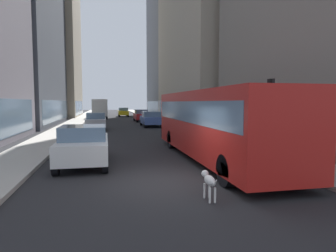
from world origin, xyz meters
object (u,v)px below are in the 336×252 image
object	(u,v)px
car_black_suv	(101,112)
car_blue_hatchback	(151,119)
dalmatian_dog	(209,181)
pedestrian_with_handbag	(237,127)
car_yellow_taxi	(123,112)
car_white_van	(84,145)
traffic_light_near	(272,106)
pedestrian_in_coat	(233,129)
transit_bus	(213,120)
box_truck	(100,108)
car_silver_sedan	(96,121)
car_red_coupe	(141,115)

from	to	relation	value
car_black_suv	car_blue_hatchback	bearing A→B (deg)	-77.20
car_blue_hatchback	dalmatian_dog	xyz separation A→B (m)	(-2.06, -23.77, -0.31)
car_black_suv	pedestrian_with_handbag	world-z (taller)	pedestrian_with_handbag
car_yellow_taxi	pedestrian_with_handbag	world-z (taller)	pedestrian_with_handbag
car_blue_hatchback	car_white_van	xyz separation A→B (m)	(-5.60, -18.49, 0.00)
dalmatian_dog	traffic_light_near	xyz separation A→B (m)	(4.16, 3.92, 1.92)
car_white_van	pedestrian_in_coat	world-z (taller)	pedestrian_in_coat
transit_bus	box_truck	distance (m)	36.62
car_silver_sedan	car_black_suv	bearing A→B (deg)	90.00
car_blue_hatchback	pedestrian_with_handbag	xyz separation A→B (m)	(3.29, -14.03, 0.19)
car_yellow_taxi	car_black_suv	bearing A→B (deg)	158.60
car_red_coupe	pedestrian_with_handbag	world-z (taller)	pedestrian_with_handbag
car_yellow_taxi	traffic_light_near	distance (m)	43.12
car_yellow_taxi	car_silver_sedan	xyz separation A→B (m)	(-4.00, -25.95, -0.00)
box_truck	traffic_light_near	bearing A→B (deg)	-78.38
car_blue_hatchback	pedestrian_in_coat	xyz separation A→B (m)	(2.65, -14.86, 0.19)
car_white_van	pedestrian_in_coat	bearing A→B (deg)	23.75
car_red_coupe	dalmatian_dog	size ratio (longest dim) A/B	4.75
car_red_coupe	car_white_van	world-z (taller)	same
car_yellow_taxi	car_silver_sedan	world-z (taller)	same
car_red_coupe	pedestrian_in_coat	xyz separation A→B (m)	(2.65, -23.63, 0.19)
box_truck	pedestrian_in_coat	bearing A→B (deg)	-75.73
transit_bus	car_silver_sedan	distance (m)	16.73
car_silver_sedan	car_blue_hatchback	bearing A→B (deg)	27.08
car_black_suv	box_truck	bearing A→B (deg)	-90.00
traffic_light_near	car_red_coupe	bearing A→B (deg)	94.20
pedestrian_with_handbag	pedestrian_in_coat	xyz separation A→B (m)	(-0.63, -0.83, -0.00)
pedestrian_with_handbag	traffic_light_near	size ratio (longest dim) A/B	0.50
transit_bus	pedestrian_with_handbag	size ratio (longest dim) A/B	6.82
car_red_coupe	car_silver_sedan	xyz separation A→B (m)	(-5.60, -11.63, -0.00)
car_red_coupe	pedestrian_in_coat	size ratio (longest dim) A/B	2.70
car_blue_hatchback	pedestrian_with_handbag	bearing A→B (deg)	-76.81
transit_bus	car_red_coupe	world-z (taller)	transit_bus
car_blue_hatchback	car_white_van	bearing A→B (deg)	-106.85
car_blue_hatchback	pedestrian_with_handbag	size ratio (longest dim) A/B	2.56
car_silver_sedan	transit_bus	bearing A→B (deg)	-70.41
transit_bus	car_blue_hatchback	size ratio (longest dim) A/B	2.66
pedestrian_with_handbag	traffic_light_near	distance (m)	6.11
car_silver_sedan	traffic_light_near	distance (m)	18.72
car_blue_hatchback	car_black_suv	xyz separation A→B (m)	(-5.60, 24.66, 0.00)
transit_bus	dalmatian_dog	distance (m)	5.71
car_silver_sedan	dalmatian_dog	xyz separation A→B (m)	(3.54, -20.90, -0.31)
car_blue_hatchback	car_red_coupe	distance (m)	8.77
car_yellow_taxi	traffic_light_near	size ratio (longest dim) A/B	1.22
car_white_van	traffic_light_near	distance (m)	7.98
car_white_van	car_silver_sedan	bearing A→B (deg)	90.00
car_black_suv	pedestrian_in_coat	xyz separation A→B (m)	(8.25, -39.52, 0.19)
car_silver_sedan	pedestrian_in_coat	world-z (taller)	pedestrian_in_coat
box_truck	dalmatian_dog	size ratio (longest dim) A/B	7.79
car_red_coupe	car_black_suv	world-z (taller)	same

